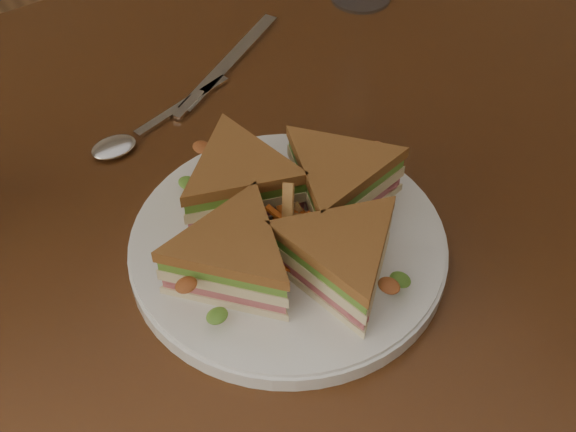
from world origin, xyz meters
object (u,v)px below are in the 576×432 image
Objects in this scene: table at (202,253)px; spoon at (131,137)px; knife at (224,68)px; plate at (288,247)px; sandwich_wedges at (288,220)px.

table is 6.67× the size of spoon.
spoon is at bearing 170.35° from knife.
table is 0.22m from knife.
plate is at bearing -74.02° from table.
sandwich_wedges is 0.23m from spoon.
sandwich_wedges is at bearing -90.00° from plate.
plate is at bearing 90.00° from sandwich_wedges.
knife is at bearing 72.44° from sandwich_wedges.
sandwich_wedges is at bearing -74.02° from table.
table is at bearing -158.49° from knife.
spoon reaches higher than knife.
table is 6.23× the size of knife.
spoon is at bearing 104.24° from plate.
knife is (0.09, 0.27, -0.04)m from sandwich_wedges.
sandwich_wedges is at bearing -137.68° from knife.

